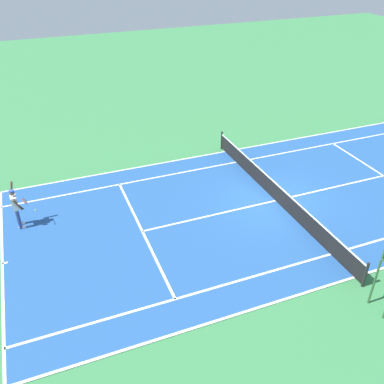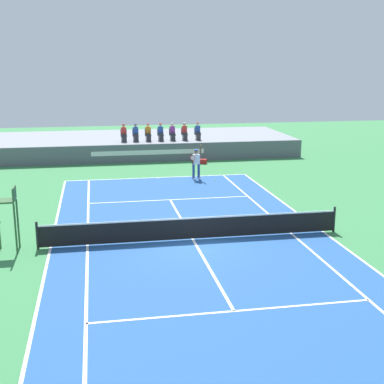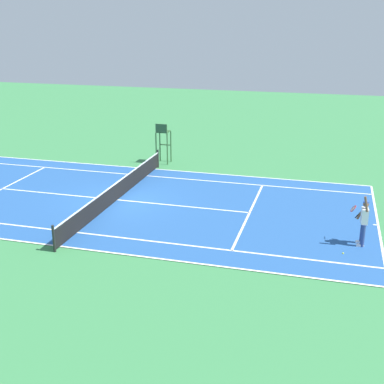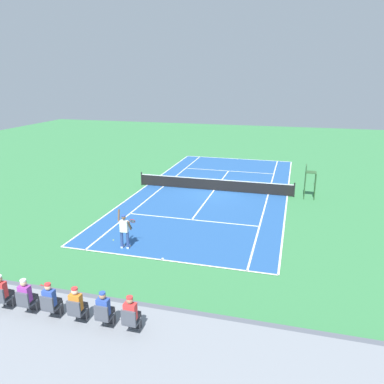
{
  "view_description": "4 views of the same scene",
  "coord_description": "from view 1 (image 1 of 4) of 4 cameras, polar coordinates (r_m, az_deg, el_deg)",
  "views": [
    {
      "loc": [
        -13.98,
        9.67,
        10.81
      ],
      "look_at": [
        0.68,
        3.9,
        1.0
      ],
      "focal_mm": 39.71,
      "sensor_mm": 36.0,
      "label": 1
    },
    {
      "loc": [
        -3.67,
        -19.88,
        6.87
      ],
      "look_at": [
        0.68,
        3.9,
        1.0
      ],
      "focal_mm": 50.22,
      "sensor_mm": 36.0,
      "label": 2
    },
    {
      "loc": [
        21.44,
        9.64,
        8.35
      ],
      "look_at": [
        0.68,
        3.9,
        1.0
      ],
      "focal_mm": 47.99,
      "sensor_mm": 36.0,
      "label": 3
    },
    {
      "loc": [
        -5.78,
        27.46,
        8.54
      ],
      "look_at": [
        0.68,
        3.9,
        1.0
      ],
      "focal_mm": 35.71,
      "sensor_mm": 36.0,
      "label": 4
    }
  ],
  "objects": [
    {
      "name": "ground_plane",
      "position": [
        20.14,
        11.09,
        -1.21
      ],
      "size": [
        80.0,
        80.0,
        0.0
      ],
      "primitive_type": "plane",
      "color": "#387F47"
    },
    {
      "name": "court",
      "position": [
        20.13,
        11.09,
        -1.19
      ],
      "size": [
        11.08,
        23.88,
        0.03
      ],
      "color": "#235193",
      "rests_on": "ground"
    },
    {
      "name": "net",
      "position": [
        19.86,
        11.24,
        0.05
      ],
      "size": [
        11.98,
        0.1,
        1.07
      ],
      "color": "black",
      "rests_on": "ground"
    },
    {
      "name": "tennis_player",
      "position": [
        19.01,
        -22.56,
        -1.9
      ],
      "size": [
        0.76,
        0.66,
        2.08
      ],
      "color": "navy",
      "rests_on": "ground"
    },
    {
      "name": "tennis_ball",
      "position": [
        20.34,
        -20.28,
        -2.3
      ],
      "size": [
        0.07,
        0.07,
        0.07
      ],
      "primitive_type": "sphere",
      "color": "#D1E533",
      "rests_on": "ground"
    }
  ]
}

